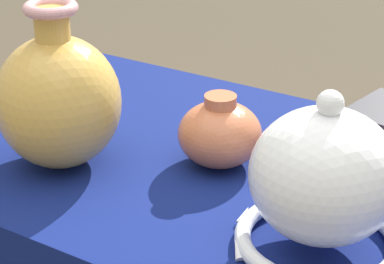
% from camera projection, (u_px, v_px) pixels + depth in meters
% --- Properties ---
extents(display_table, '(1.15, 0.65, 0.79)m').
position_uv_depth(display_table, '(209.00, 219.00, 1.25)').
color(display_table, '#38383D').
rests_on(display_table, ground_plane).
extents(vase_tall_bulbous, '(0.20, 0.20, 0.27)m').
position_uv_depth(vase_tall_bulbous, '(58.00, 99.00, 1.17)').
color(vase_tall_bulbous, gold).
rests_on(vase_tall_bulbous, display_table).
extents(vase_dome_bell, '(0.24, 0.24, 0.23)m').
position_uv_depth(vase_dome_bell, '(323.00, 184.00, 0.96)').
color(vase_dome_bell, white).
rests_on(vase_dome_bell, display_table).
extents(jar_round_terracotta, '(0.14, 0.14, 0.12)m').
position_uv_depth(jar_round_terracotta, '(219.00, 134.00, 1.19)').
color(jar_round_terracotta, '#BC6642').
rests_on(jar_round_terracotta, display_table).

